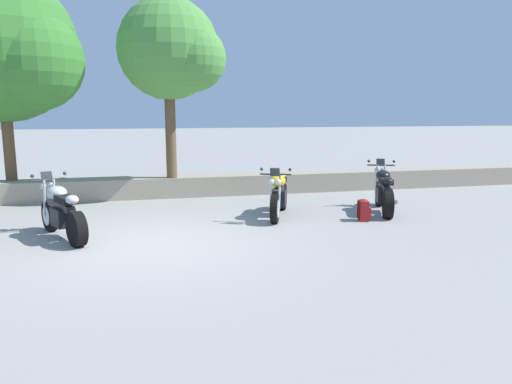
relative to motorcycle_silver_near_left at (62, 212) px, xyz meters
name	(u,v)px	position (x,y,z in m)	size (l,w,h in m)	color
ground_plane	(148,244)	(1.53, -0.80, -0.49)	(120.00, 120.00, 0.00)	gray
stone_wall	(145,187)	(1.53, 4.00, -0.21)	(36.00, 0.80, 0.55)	gray
motorcycle_silver_near_left	(62,212)	(0.00, 0.00, 0.00)	(1.14, 1.91, 1.18)	black
motorcycle_yellow_centre	(278,195)	(4.43, 0.85, 0.00)	(1.04, 1.96, 1.18)	black
motorcycle_black_far_right	(384,191)	(6.96, 0.75, 0.00)	(0.99, 1.98, 1.18)	black
rider_backpack	(364,210)	(6.09, -0.02, -0.24)	(0.31, 0.34, 0.47)	#A31E1E
leafy_tree_far_left	(7,50)	(-1.67, 4.15, 3.35)	(3.94, 3.75, 5.25)	brown
leafy_tree_mid_left	(173,52)	(2.39, 3.69, 3.38)	(2.76, 2.63, 4.70)	brown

